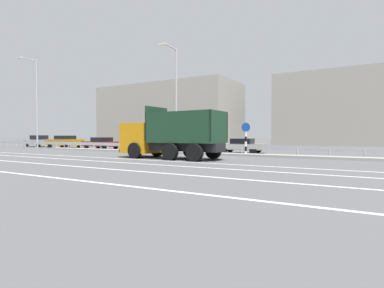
# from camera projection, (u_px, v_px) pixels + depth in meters

# --- Properties ---
(ground_plane) EXTENTS (320.00, 320.00, 0.00)m
(ground_plane) POSITION_uv_depth(u_px,v_px,m) (200.00, 156.00, 21.89)
(ground_plane) COLOR #4C4C4F
(lane_strip_0) EXTENTS (71.47, 0.16, 0.01)m
(lane_strip_0) POSITION_uv_depth(u_px,v_px,m) (155.00, 160.00, 18.02)
(lane_strip_0) COLOR silver
(lane_strip_0) RESTS_ON ground_plane
(lane_strip_1) EXTENTS (71.47, 0.16, 0.01)m
(lane_strip_1) POSITION_uv_depth(u_px,v_px,m) (132.00, 163.00, 16.25)
(lane_strip_1) COLOR silver
(lane_strip_1) RESTS_ON ground_plane
(lane_strip_2) EXTENTS (71.47, 0.16, 0.01)m
(lane_strip_2) POSITION_uv_depth(u_px,v_px,m) (93.00, 168.00, 13.94)
(lane_strip_2) COLOR silver
(lane_strip_2) RESTS_ON ground_plane
(lane_strip_3) EXTENTS (71.47, 0.16, 0.01)m
(lane_strip_3) POSITION_uv_depth(u_px,v_px,m) (31.00, 175.00, 11.35)
(lane_strip_3) COLOR silver
(lane_strip_3) RESTS_ON ground_plane
(median_island) EXTENTS (39.31, 1.10, 0.18)m
(median_island) POSITION_uv_depth(u_px,v_px,m) (211.00, 154.00, 23.37)
(median_island) COLOR gray
(median_island) RESTS_ON ground_plane
(median_guardrail) EXTENTS (71.47, 0.09, 0.78)m
(median_guardrail) POSITION_uv_depth(u_px,v_px,m) (218.00, 147.00, 24.49)
(median_guardrail) COLOR #9EA0A5
(median_guardrail) RESTS_ON ground_plane
(dump_truck) EXTENTS (7.27, 2.80, 3.43)m
(dump_truck) POSITION_uv_depth(u_px,v_px,m) (161.00, 140.00, 20.01)
(dump_truck) COLOR orange
(dump_truck) RESTS_ON ground_plane
(median_road_sign) EXTENTS (0.73, 0.16, 2.49)m
(median_road_sign) POSITION_uv_depth(u_px,v_px,m) (246.00, 138.00, 21.88)
(median_road_sign) COLOR white
(median_road_sign) RESTS_ON ground_plane
(street_lamp_0) EXTENTS (0.70, 2.12, 10.25)m
(street_lamp_0) POSITION_uv_depth(u_px,v_px,m) (36.00, 100.00, 34.29)
(street_lamp_0) COLOR #ADADB2
(street_lamp_0) RESTS_ON ground_plane
(street_lamp_1) EXTENTS (0.70, 2.17, 8.82)m
(street_lamp_1) POSITION_uv_depth(u_px,v_px,m) (175.00, 95.00, 24.84)
(street_lamp_1) COLOR #ADADB2
(street_lamp_1) RESTS_ON ground_plane
(parked_car_0) EXTENTS (4.52, 2.07, 1.55)m
(parked_car_0) POSITION_uv_depth(u_px,v_px,m) (39.00, 141.00, 40.64)
(parked_car_0) COLOR #A3A3A8
(parked_car_0) RESTS_ON ground_plane
(parked_car_1) EXTENTS (4.99, 2.29, 1.51)m
(parked_car_1) POSITION_uv_depth(u_px,v_px,m) (65.00, 141.00, 37.61)
(parked_car_1) COLOR #B27A14
(parked_car_1) RESTS_ON ground_plane
(parked_car_2) EXTENTS (4.80, 2.00, 1.31)m
(parked_car_2) POSITION_uv_depth(u_px,v_px,m) (101.00, 143.00, 33.81)
(parked_car_2) COLOR maroon
(parked_car_2) RESTS_ON ground_plane
(parked_car_3) EXTENTS (4.42, 2.01, 1.33)m
(parked_car_3) POSITION_uv_depth(u_px,v_px,m) (140.00, 143.00, 31.62)
(parked_car_3) COLOR #B27A14
(parked_car_3) RESTS_ON ground_plane
(parked_car_4) EXTENTS (4.35, 2.03, 1.53)m
(parked_car_4) POSITION_uv_depth(u_px,v_px,m) (190.00, 143.00, 27.97)
(parked_car_4) COLOR silver
(parked_car_4) RESTS_ON ground_plane
(parked_car_5) EXTENTS (4.25, 2.14, 1.25)m
(parked_car_5) POSITION_uv_depth(u_px,v_px,m) (241.00, 146.00, 25.79)
(parked_car_5) COLOR gray
(parked_car_5) RESTS_ON ground_plane
(background_building_0) EXTENTS (20.45, 9.01, 8.73)m
(background_building_0) POSITION_uv_depth(u_px,v_px,m) (169.00, 116.00, 44.13)
(background_building_0) COLOR gray
(background_building_0) RESTS_ON ground_plane
(background_building_1) EXTENTS (20.13, 12.87, 8.63)m
(background_building_1) POSITION_uv_depth(u_px,v_px,m) (372.00, 112.00, 35.20)
(background_building_1) COLOR gray
(background_building_1) RESTS_ON ground_plane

